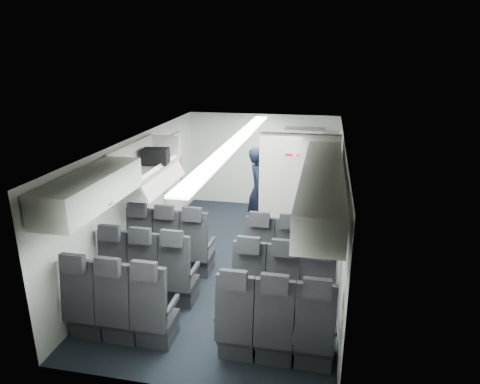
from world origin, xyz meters
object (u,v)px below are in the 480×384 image
at_px(seat_row_front, 228,254).
at_px(galley_unit, 303,171).
at_px(seat_row_rear, 195,320).
at_px(flight_attendant, 259,191).
at_px(carry_on_bag, 156,156).
at_px(boarding_door, 174,179).
at_px(seat_row_mid, 214,283).

height_order(seat_row_front, galley_unit, galley_unit).
bearing_deg(seat_row_rear, flight_attendant, 87.18).
height_order(flight_attendant, carry_on_bag, carry_on_bag).
bearing_deg(boarding_door, galley_unit, 24.28).
xyz_separation_m(seat_row_mid, galley_unit, (0.95, 4.15, 0.55)).
height_order(galley_unit, boarding_door, galley_unit).
relative_size(seat_row_front, seat_row_mid, 1.00).
bearing_deg(boarding_door, seat_row_front, -51.84).
relative_size(boarding_door, carry_on_bag, 4.42).
bearing_deg(flight_attendant, galley_unit, -35.05).
bearing_deg(carry_on_bag, seat_row_mid, -54.18).
height_order(seat_row_front, carry_on_bag, carry_on_bag).
bearing_deg(seat_row_front, flight_attendant, 84.51).
relative_size(seat_row_front, boarding_door, 1.79).
bearing_deg(seat_row_mid, carry_on_bag, 133.54).
distance_m(seat_row_front, galley_unit, 3.43).
distance_m(seat_row_front, boarding_door, 2.71).
bearing_deg(carry_on_bag, boarding_door, 92.63).
height_order(seat_row_rear, flight_attendant, flight_attendant).
distance_m(seat_row_mid, boarding_door, 3.45).
height_order(seat_row_mid, galley_unit, galley_unit).
relative_size(seat_row_mid, carry_on_bag, 7.90).
distance_m(galley_unit, boarding_door, 2.84).
xyz_separation_m(seat_row_rear, carry_on_bag, (-1.35, 2.32, 1.42)).
distance_m(boarding_door, flight_attendant, 1.83).
height_order(seat_row_mid, boarding_door, boarding_door).
bearing_deg(flight_attendant, seat_row_front, 168.85).
height_order(seat_row_front, boarding_door, boarding_door).
bearing_deg(carry_on_bag, flight_attendant, 33.92).
relative_size(seat_row_front, seat_row_rear, 1.00).
bearing_deg(carry_on_bag, seat_row_rear, -67.51).
xyz_separation_m(seat_row_mid, boarding_door, (-1.64, 2.99, 0.55)).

